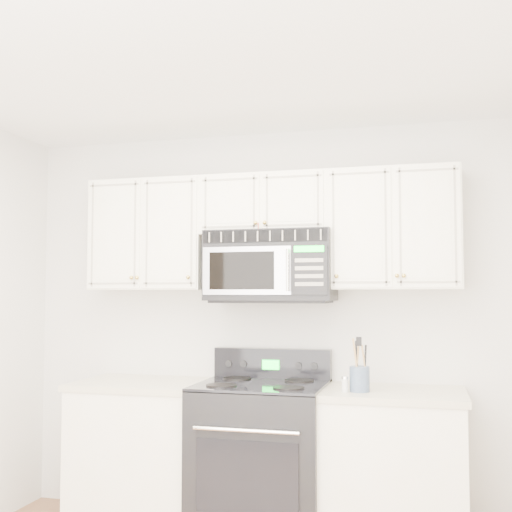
% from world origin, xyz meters
% --- Properties ---
extents(room, '(3.51, 3.51, 2.61)m').
position_xyz_m(room, '(0.00, 0.00, 1.30)').
color(room, brown).
rests_on(room, ground).
extents(base_cabinet_left, '(0.86, 0.65, 0.92)m').
position_xyz_m(base_cabinet_left, '(-0.80, 1.44, 0.43)').
color(base_cabinet_left, white).
rests_on(base_cabinet_left, ground).
extents(base_cabinet_right, '(0.86, 0.65, 0.92)m').
position_xyz_m(base_cabinet_right, '(0.80, 1.44, 0.43)').
color(base_cabinet_right, white).
rests_on(base_cabinet_right, ground).
extents(range, '(0.79, 0.72, 1.13)m').
position_xyz_m(range, '(0.00, 1.42, 0.48)').
color(range, black).
rests_on(range, ground).
extents(upper_cabinets, '(2.44, 0.37, 0.75)m').
position_xyz_m(upper_cabinets, '(-0.00, 1.58, 1.93)').
color(upper_cabinets, white).
rests_on(upper_cabinets, ground).
extents(microwave, '(0.81, 0.46, 0.45)m').
position_xyz_m(microwave, '(0.04, 1.54, 1.67)').
color(microwave, black).
rests_on(microwave, ground).
extents(utensil_crock, '(0.12, 0.12, 0.31)m').
position_xyz_m(utensil_crock, '(0.62, 1.33, 1.00)').
color(utensil_crock, slate).
rests_on(utensil_crock, base_cabinet_right).
extents(shaker_salt, '(0.04, 0.04, 0.09)m').
position_xyz_m(shaker_salt, '(0.54, 1.28, 0.97)').
color(shaker_salt, silver).
rests_on(shaker_salt, base_cabinet_right).
extents(shaker_pepper, '(0.04, 0.04, 0.10)m').
position_xyz_m(shaker_pepper, '(0.59, 1.32, 0.97)').
color(shaker_pepper, silver).
rests_on(shaker_pepper, base_cabinet_right).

